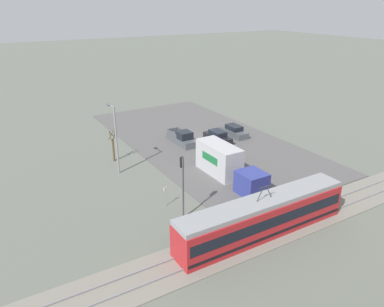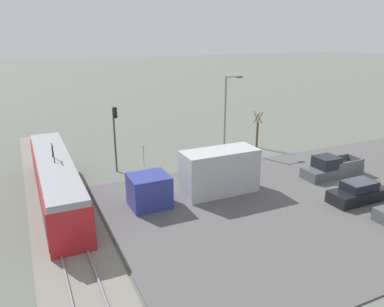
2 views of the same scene
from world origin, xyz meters
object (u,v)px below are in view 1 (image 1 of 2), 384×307
at_px(box_truck, 226,164).
at_px(street_lamp_near_crossing, 115,135).
at_px(pickup_truck, 182,138).
at_px(street_tree, 113,147).
at_px(no_parking_sign, 165,194).
at_px(light_rail_tram, 263,217).
at_px(sedan_car_0, 234,131).
at_px(sedan_car_1, 218,137).
at_px(traffic_light_pole, 183,180).

xyz_separation_m(box_truck, street_lamp_near_crossing, (9.60, -7.53, 2.85)).
relative_size(box_truck, pickup_truck, 1.82).
xyz_separation_m(street_tree, no_parking_sign, (-0.38, 12.94, -0.56)).
bearing_deg(light_rail_tram, pickup_truck, -102.42).
xyz_separation_m(pickup_truck, sedan_car_0, (-7.98, 1.05, -0.07)).
bearing_deg(pickup_truck, sedan_car_1, 157.90).
bearing_deg(sedan_car_1, box_truck, -120.02).
bearing_deg(pickup_truck, street_tree, 4.91).
distance_m(pickup_truck, traffic_light_pole, 19.07).
xyz_separation_m(light_rail_tram, pickup_truck, (-4.85, -22.01, -0.85)).
bearing_deg(traffic_light_pole, light_rail_tram, 128.04).
bearing_deg(street_tree, box_truck, 128.92).
distance_m(pickup_truck, street_tree, 10.10).
bearing_deg(street_lamp_near_crossing, traffic_light_pole, 97.28).
relative_size(street_tree, street_lamp_near_crossing, 0.51).
distance_m(street_tree, street_lamp_near_crossing, 4.41).
bearing_deg(street_lamp_near_crossing, light_rail_tram, 108.45).
distance_m(street_lamp_near_crossing, no_parking_sign, 10.13).
distance_m(traffic_light_pole, street_lamp_near_crossing, 12.28).
relative_size(sedan_car_0, sedan_car_1, 1.02).
bearing_deg(box_truck, traffic_light_pole, 29.89).
bearing_deg(pickup_truck, box_truck, 84.36).
bearing_deg(box_truck, sedan_car_1, -120.02).
relative_size(pickup_truck, street_lamp_near_crossing, 0.71).
xyz_separation_m(sedan_car_0, traffic_light_pole, (17.19, 15.38, 3.04)).
xyz_separation_m(sedan_car_0, no_parking_sign, (17.60, 12.75, 0.54)).
xyz_separation_m(pickup_truck, sedan_car_1, (-4.58, 1.86, -0.07)).
bearing_deg(light_rail_tram, sedan_car_1, -115.07).
height_order(box_truck, sedan_car_0, box_truck).
height_order(street_tree, street_lamp_near_crossing, street_lamp_near_crossing).
relative_size(traffic_light_pole, no_parking_sign, 2.87).
height_order(light_rail_tram, street_lamp_near_crossing, street_lamp_near_crossing).
height_order(light_rail_tram, box_truck, light_rail_tram).
xyz_separation_m(street_tree, street_lamp_near_crossing, (0.76, 3.41, 2.69)).
bearing_deg(sedan_car_1, sedan_car_0, 13.41).
height_order(light_rail_tram, pickup_truck, light_rail_tram).
relative_size(light_rail_tram, traffic_light_pole, 2.71).
bearing_deg(sedan_car_1, street_lamp_near_crossing, -171.06).
bearing_deg(no_parking_sign, traffic_light_pole, 98.81).
height_order(pickup_truck, no_parking_sign, no_parking_sign).
distance_m(box_truck, sedan_car_1, 11.53).
height_order(sedan_car_1, street_lamp_near_crossing, street_lamp_near_crossing).
bearing_deg(light_rail_tram, sedan_car_0, -121.46).
bearing_deg(sedan_car_0, sedan_car_1, 13.41).
xyz_separation_m(traffic_light_pole, no_parking_sign, (0.41, -2.63, -2.50)).
distance_m(sedan_car_1, no_parking_sign, 18.56).
bearing_deg(light_rail_tram, no_parking_sign, -59.83).
bearing_deg(street_lamp_near_crossing, box_truck, 141.88).
relative_size(sedan_car_1, street_tree, 1.16).
xyz_separation_m(box_truck, sedan_car_0, (-9.15, -10.76, -0.95)).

